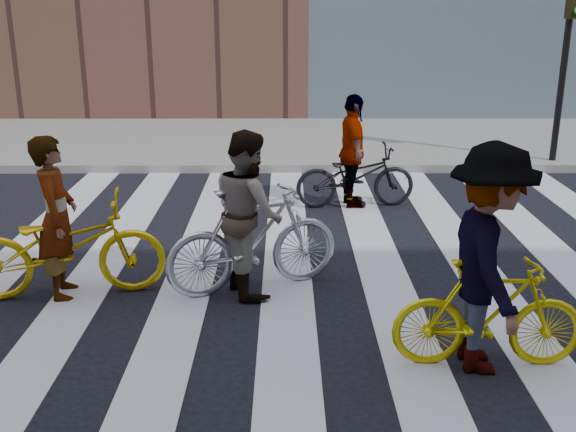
{
  "coord_description": "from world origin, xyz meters",
  "views": [
    {
      "loc": [
        -0.57,
        -6.81,
        3.0
      ],
      "look_at": [
        -0.54,
        0.3,
        0.7
      ],
      "focal_mm": 42.0,
      "sensor_mm": 36.0,
      "label": 1
    }
  ],
  "objects_px": {
    "bike_yellow_left": "(65,247)",
    "rider_left": "(57,218)",
    "bike_silver_mid": "(253,239)",
    "rider_right": "(488,260)",
    "traffic_signal": "(568,42)",
    "rider_mid": "(248,212)",
    "rider_rear": "(353,152)",
    "bike_yellow_right": "(489,314)",
    "bike_dark_rear": "(355,176)"
  },
  "relations": [
    {
      "from": "bike_dark_rear",
      "to": "rider_right",
      "type": "relative_size",
      "value": 0.92
    },
    {
      "from": "traffic_signal",
      "to": "bike_yellow_left",
      "type": "height_order",
      "value": "traffic_signal"
    },
    {
      "from": "traffic_signal",
      "to": "bike_dark_rear",
      "type": "relative_size",
      "value": 1.86
    },
    {
      "from": "bike_yellow_left",
      "to": "rider_left",
      "type": "distance_m",
      "value": 0.32
    },
    {
      "from": "bike_yellow_right",
      "to": "bike_dark_rear",
      "type": "height_order",
      "value": "bike_yellow_right"
    },
    {
      "from": "bike_yellow_left",
      "to": "bike_silver_mid",
      "type": "height_order",
      "value": "bike_silver_mid"
    },
    {
      "from": "traffic_signal",
      "to": "bike_yellow_right",
      "type": "xyz_separation_m",
      "value": [
        -3.26,
        -7.02,
        -1.8
      ]
    },
    {
      "from": "bike_yellow_left",
      "to": "rider_left",
      "type": "xyz_separation_m",
      "value": [
        -0.05,
        0.0,
        0.32
      ]
    },
    {
      "from": "bike_yellow_left",
      "to": "bike_yellow_right",
      "type": "distance_m",
      "value": 4.27
    },
    {
      "from": "traffic_signal",
      "to": "bike_yellow_right",
      "type": "height_order",
      "value": "traffic_signal"
    },
    {
      "from": "bike_silver_mid",
      "to": "rider_rear",
      "type": "relative_size",
      "value": 1.13
    },
    {
      "from": "traffic_signal",
      "to": "bike_silver_mid",
      "type": "bearing_deg",
      "value": -134.38
    },
    {
      "from": "bike_yellow_right",
      "to": "rider_mid",
      "type": "bearing_deg",
      "value": 53.86
    },
    {
      "from": "traffic_signal",
      "to": "rider_rear",
      "type": "height_order",
      "value": "traffic_signal"
    },
    {
      "from": "bike_dark_rear",
      "to": "rider_rear",
      "type": "xyz_separation_m",
      "value": [
        -0.05,
        0.0,
        0.38
      ]
    },
    {
      "from": "traffic_signal",
      "to": "rider_rear",
      "type": "bearing_deg",
      "value": -149.34
    },
    {
      "from": "bike_yellow_left",
      "to": "rider_right",
      "type": "distance_m",
      "value": 4.24
    },
    {
      "from": "bike_silver_mid",
      "to": "rider_right",
      "type": "bearing_deg",
      "value": -150.46
    },
    {
      "from": "bike_yellow_left",
      "to": "bike_yellow_right",
      "type": "bearing_deg",
      "value": -120.04
    },
    {
      "from": "rider_left",
      "to": "traffic_signal",
      "type": "bearing_deg",
      "value": -62.73
    },
    {
      "from": "bike_silver_mid",
      "to": "rider_mid",
      "type": "distance_m",
      "value": 0.3
    },
    {
      "from": "rider_right",
      "to": "traffic_signal",
      "type": "bearing_deg",
      "value": -24.1
    },
    {
      "from": "rider_left",
      "to": "bike_yellow_right",
      "type": "bearing_deg",
      "value": -119.81
    },
    {
      "from": "bike_dark_rear",
      "to": "rider_rear",
      "type": "height_order",
      "value": "rider_rear"
    },
    {
      "from": "bike_silver_mid",
      "to": "rider_left",
      "type": "xyz_separation_m",
      "value": [
        -2.01,
        -0.13,
        0.28
      ]
    },
    {
      "from": "rider_right",
      "to": "rider_rear",
      "type": "bearing_deg",
      "value": 9.17
    },
    {
      "from": "bike_yellow_right",
      "to": "bike_dark_rear",
      "type": "relative_size",
      "value": 0.9
    },
    {
      "from": "bike_yellow_right",
      "to": "traffic_signal",
      "type": "bearing_deg",
      "value": -23.77
    },
    {
      "from": "rider_left",
      "to": "rider_right",
      "type": "relative_size",
      "value": 0.88
    },
    {
      "from": "bike_yellow_left",
      "to": "rider_mid",
      "type": "relative_size",
      "value": 1.17
    },
    {
      "from": "rider_mid",
      "to": "rider_rear",
      "type": "height_order",
      "value": "rider_mid"
    },
    {
      "from": "bike_yellow_left",
      "to": "rider_right",
      "type": "height_order",
      "value": "rider_right"
    },
    {
      "from": "rider_left",
      "to": "bike_yellow_left",
      "type": "bearing_deg",
      "value": -99.91
    },
    {
      "from": "traffic_signal",
      "to": "rider_mid",
      "type": "relative_size",
      "value": 1.9
    },
    {
      "from": "bike_dark_rear",
      "to": "rider_right",
      "type": "xyz_separation_m",
      "value": [
        0.61,
        -4.67,
        0.5
      ]
    },
    {
      "from": "bike_silver_mid",
      "to": "bike_dark_rear",
      "type": "xyz_separation_m",
      "value": [
        1.39,
        3.07,
        -0.11
      ]
    },
    {
      "from": "bike_yellow_left",
      "to": "rider_right",
      "type": "bearing_deg",
      "value": -120.27
    },
    {
      "from": "bike_silver_mid",
      "to": "rider_right",
      "type": "xyz_separation_m",
      "value": [
        2.0,
        -1.6,
        0.4
      ]
    },
    {
      "from": "traffic_signal",
      "to": "bike_silver_mid",
      "type": "distance_m",
      "value": 7.78
    },
    {
      "from": "rider_left",
      "to": "rider_right",
      "type": "height_order",
      "value": "rider_right"
    },
    {
      "from": "bike_dark_rear",
      "to": "rider_mid",
      "type": "relative_size",
      "value": 1.02
    },
    {
      "from": "bike_silver_mid",
      "to": "bike_yellow_right",
      "type": "height_order",
      "value": "bike_silver_mid"
    },
    {
      "from": "bike_yellow_right",
      "to": "rider_right",
      "type": "distance_m",
      "value": 0.49
    },
    {
      "from": "bike_silver_mid",
      "to": "bike_dark_rear",
      "type": "relative_size",
      "value": 1.07
    },
    {
      "from": "bike_yellow_right",
      "to": "rider_rear",
      "type": "bearing_deg",
      "value": 9.77
    },
    {
      "from": "rider_right",
      "to": "bike_silver_mid",
      "type": "bearing_deg",
      "value": 52.5
    },
    {
      "from": "bike_yellow_left",
      "to": "bike_yellow_right",
      "type": "xyz_separation_m",
      "value": [
        4.01,
        -1.47,
        -0.05
      ]
    },
    {
      "from": "bike_yellow_left",
      "to": "rider_left",
      "type": "height_order",
      "value": "rider_left"
    },
    {
      "from": "bike_yellow_right",
      "to": "bike_silver_mid",
      "type": "bearing_deg",
      "value": 53.19
    },
    {
      "from": "rider_mid",
      "to": "rider_right",
      "type": "relative_size",
      "value": 0.9
    }
  ]
}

